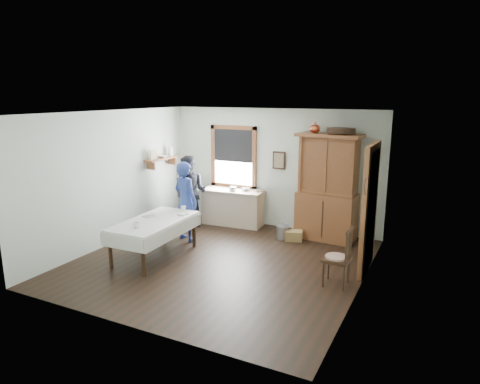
{
  "coord_description": "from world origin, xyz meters",
  "views": [
    {
      "loc": [
        3.59,
        -6.44,
        3.02
      ],
      "look_at": [
        0.24,
        0.3,
        1.28
      ],
      "focal_mm": 32.0,
      "sensor_mm": 36.0,
      "label": 1
    }
  ],
  "objects_px": {
    "pail": "(283,232)",
    "woman_blue": "(186,204)",
    "china_hutch": "(327,188)",
    "spindle_chair": "(337,257)",
    "dining_table": "(155,239)",
    "wicker_basket": "(294,236)",
    "work_counter": "(233,207)",
    "figure_dark": "(190,194)"
  },
  "relations": [
    {
      "from": "work_counter",
      "to": "dining_table",
      "type": "relative_size",
      "value": 0.8
    },
    {
      "from": "china_hutch",
      "to": "dining_table",
      "type": "relative_size",
      "value": 1.23
    },
    {
      "from": "dining_table",
      "to": "figure_dark",
      "type": "distance_m",
      "value": 2.04
    },
    {
      "from": "dining_table",
      "to": "figure_dark",
      "type": "relative_size",
      "value": 1.19
    },
    {
      "from": "china_hutch",
      "to": "woman_blue",
      "type": "bearing_deg",
      "value": -147.84
    },
    {
      "from": "china_hutch",
      "to": "figure_dark",
      "type": "xyz_separation_m",
      "value": [
        -3.05,
        -0.5,
        -0.35
      ]
    },
    {
      "from": "wicker_basket",
      "to": "figure_dark",
      "type": "relative_size",
      "value": 0.24
    },
    {
      "from": "wicker_basket",
      "to": "work_counter",
      "type": "bearing_deg",
      "value": 165.06
    },
    {
      "from": "work_counter",
      "to": "dining_table",
      "type": "height_order",
      "value": "work_counter"
    },
    {
      "from": "dining_table",
      "to": "wicker_basket",
      "type": "xyz_separation_m",
      "value": [
        2.03,
        2.04,
        -0.26
      ]
    },
    {
      "from": "work_counter",
      "to": "china_hutch",
      "type": "bearing_deg",
      "value": -4.7
    },
    {
      "from": "china_hutch",
      "to": "dining_table",
      "type": "height_order",
      "value": "china_hutch"
    },
    {
      "from": "woman_blue",
      "to": "work_counter",
      "type": "bearing_deg",
      "value": -88.41
    },
    {
      "from": "spindle_chair",
      "to": "woman_blue",
      "type": "bearing_deg",
      "value": 168.61
    },
    {
      "from": "china_hutch",
      "to": "dining_table",
      "type": "distance_m",
      "value": 3.65
    },
    {
      "from": "china_hutch",
      "to": "figure_dark",
      "type": "bearing_deg",
      "value": -166.35
    },
    {
      "from": "dining_table",
      "to": "woman_blue",
      "type": "height_order",
      "value": "woman_blue"
    },
    {
      "from": "woman_blue",
      "to": "dining_table",
      "type": "bearing_deg",
      "value": 106.68
    },
    {
      "from": "china_hutch",
      "to": "spindle_chair",
      "type": "height_order",
      "value": "china_hutch"
    },
    {
      "from": "china_hutch",
      "to": "spindle_chair",
      "type": "xyz_separation_m",
      "value": [
        0.76,
        -2.13,
        -0.63
      ]
    },
    {
      "from": "dining_table",
      "to": "pail",
      "type": "relative_size",
      "value": 6.46
    },
    {
      "from": "pail",
      "to": "wicker_basket",
      "type": "height_order",
      "value": "pail"
    },
    {
      "from": "woman_blue",
      "to": "pail",
      "type": "bearing_deg",
      "value": -135.1
    },
    {
      "from": "china_hutch",
      "to": "wicker_basket",
      "type": "xyz_separation_m",
      "value": [
        -0.56,
        -0.41,
        -1.01
      ]
    },
    {
      "from": "china_hutch",
      "to": "spindle_chair",
      "type": "relative_size",
      "value": 2.3
    },
    {
      "from": "china_hutch",
      "to": "wicker_basket",
      "type": "height_order",
      "value": "china_hutch"
    },
    {
      "from": "spindle_chair",
      "to": "wicker_basket",
      "type": "distance_m",
      "value": 2.21
    },
    {
      "from": "work_counter",
      "to": "spindle_chair",
      "type": "distance_m",
      "value": 3.7
    },
    {
      "from": "work_counter",
      "to": "woman_blue",
      "type": "height_order",
      "value": "woman_blue"
    },
    {
      "from": "china_hutch",
      "to": "woman_blue",
      "type": "relative_size",
      "value": 1.44
    },
    {
      "from": "work_counter",
      "to": "pail",
      "type": "bearing_deg",
      "value": -20.79
    },
    {
      "from": "wicker_basket",
      "to": "dining_table",
      "type": "bearing_deg",
      "value": -134.89
    },
    {
      "from": "dining_table",
      "to": "woman_blue",
      "type": "bearing_deg",
      "value": 90.39
    },
    {
      "from": "pail",
      "to": "woman_blue",
      "type": "distance_m",
      "value": 2.13
    },
    {
      "from": "pail",
      "to": "china_hutch",
      "type": "bearing_deg",
      "value": 25.99
    },
    {
      "from": "dining_table",
      "to": "work_counter",
      "type": "bearing_deg",
      "value": 81.71
    },
    {
      "from": "work_counter",
      "to": "dining_table",
      "type": "bearing_deg",
      "value": -102.02
    },
    {
      "from": "dining_table",
      "to": "wicker_basket",
      "type": "distance_m",
      "value": 2.89
    },
    {
      "from": "wicker_basket",
      "to": "spindle_chair",
      "type": "bearing_deg",
      "value": -52.57
    },
    {
      "from": "spindle_chair",
      "to": "work_counter",
      "type": "bearing_deg",
      "value": 145.41
    },
    {
      "from": "pail",
      "to": "figure_dark",
      "type": "distance_m",
      "value": 2.32
    },
    {
      "from": "spindle_chair",
      "to": "wicker_basket",
      "type": "xyz_separation_m",
      "value": [
        -1.32,
        1.73,
        -0.38
      ]
    }
  ]
}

